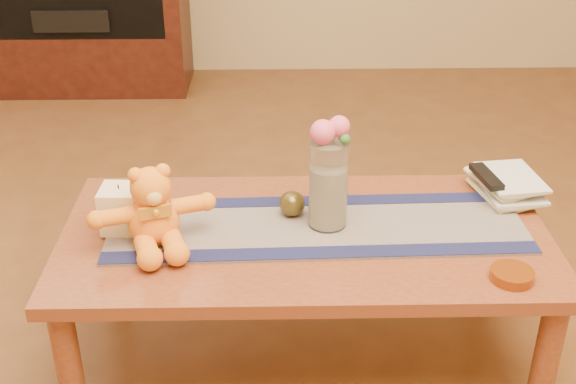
{
  "coord_description": "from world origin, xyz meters",
  "views": [
    {
      "loc": [
        -0.09,
        -1.81,
        1.55
      ],
      "look_at": [
        -0.05,
        0.0,
        0.58
      ],
      "focal_mm": 45.95,
      "sensor_mm": 36.0,
      "label": 1
    }
  ],
  "objects_px": {
    "pillar_candle": "(121,209)",
    "glass_vase": "(328,184)",
    "bronze_ball": "(292,204)",
    "tv_remote": "(486,176)",
    "book_bottom": "(482,196)",
    "teddy_bear": "(152,206)",
    "amber_dish": "(512,275)"
  },
  "relations": [
    {
      "from": "bronze_ball",
      "to": "pillar_candle",
      "type": "bearing_deg",
      "value": -172.4
    },
    {
      "from": "pillar_candle",
      "to": "book_bottom",
      "type": "relative_size",
      "value": 0.58
    },
    {
      "from": "tv_remote",
      "to": "amber_dish",
      "type": "distance_m",
      "value": 0.43
    },
    {
      "from": "bronze_ball",
      "to": "amber_dish",
      "type": "distance_m",
      "value": 0.65
    },
    {
      "from": "glass_vase",
      "to": "bronze_ball",
      "type": "height_order",
      "value": "glass_vase"
    },
    {
      "from": "pillar_candle",
      "to": "tv_remote",
      "type": "xyz_separation_m",
      "value": [
        1.08,
        0.15,
        0.01
      ]
    },
    {
      "from": "glass_vase",
      "to": "bronze_ball",
      "type": "distance_m",
      "value": 0.15
    },
    {
      "from": "glass_vase",
      "to": "tv_remote",
      "type": "bearing_deg",
      "value": 16.2
    },
    {
      "from": "pillar_candle",
      "to": "glass_vase",
      "type": "height_order",
      "value": "glass_vase"
    },
    {
      "from": "teddy_bear",
      "to": "glass_vase",
      "type": "xyz_separation_m",
      "value": [
        0.49,
        0.08,
        0.02
      ]
    },
    {
      "from": "glass_vase",
      "to": "book_bottom",
      "type": "relative_size",
      "value": 1.17
    },
    {
      "from": "bronze_ball",
      "to": "book_bottom",
      "type": "distance_m",
      "value": 0.6
    },
    {
      "from": "teddy_bear",
      "to": "pillar_candle",
      "type": "relative_size",
      "value": 2.54
    },
    {
      "from": "book_bottom",
      "to": "glass_vase",
      "type": "bearing_deg",
      "value": -175.76
    },
    {
      "from": "pillar_candle",
      "to": "tv_remote",
      "type": "bearing_deg",
      "value": 8.06
    },
    {
      "from": "pillar_candle",
      "to": "glass_vase",
      "type": "bearing_deg",
      "value": 0.98
    },
    {
      "from": "teddy_bear",
      "to": "amber_dish",
      "type": "bearing_deg",
      "value": -29.78
    },
    {
      "from": "amber_dish",
      "to": "pillar_candle",
      "type": "bearing_deg",
      "value": 165.72
    },
    {
      "from": "glass_vase",
      "to": "tv_remote",
      "type": "xyz_separation_m",
      "value": [
        0.49,
        0.14,
        -0.05
      ]
    },
    {
      "from": "pillar_candle",
      "to": "book_bottom",
      "type": "bearing_deg",
      "value": 8.59
    },
    {
      "from": "glass_vase",
      "to": "book_bottom",
      "type": "bearing_deg",
      "value": 17.31
    },
    {
      "from": "tv_remote",
      "to": "amber_dish",
      "type": "relative_size",
      "value": 1.43
    },
    {
      "from": "amber_dish",
      "to": "bronze_ball",
      "type": "bearing_deg",
      "value": 149.33
    },
    {
      "from": "bronze_ball",
      "to": "tv_remote",
      "type": "xyz_separation_m",
      "value": [
        0.59,
        0.09,
        0.04
      ]
    },
    {
      "from": "bronze_ball",
      "to": "amber_dish",
      "type": "bearing_deg",
      "value": -30.67
    },
    {
      "from": "bronze_ball",
      "to": "tv_remote",
      "type": "height_order",
      "value": "tv_remote"
    },
    {
      "from": "bronze_ball",
      "to": "book_bottom",
      "type": "relative_size",
      "value": 0.34
    },
    {
      "from": "teddy_bear",
      "to": "tv_remote",
      "type": "distance_m",
      "value": 1.0
    },
    {
      "from": "teddy_bear",
      "to": "book_bottom",
      "type": "xyz_separation_m",
      "value": [
        0.98,
        0.23,
        -0.11
      ]
    },
    {
      "from": "book_bottom",
      "to": "tv_remote",
      "type": "height_order",
      "value": "tv_remote"
    },
    {
      "from": "teddy_bear",
      "to": "book_bottom",
      "type": "height_order",
      "value": "teddy_bear"
    },
    {
      "from": "bronze_ball",
      "to": "book_bottom",
      "type": "bearing_deg",
      "value": 9.39
    }
  ]
}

